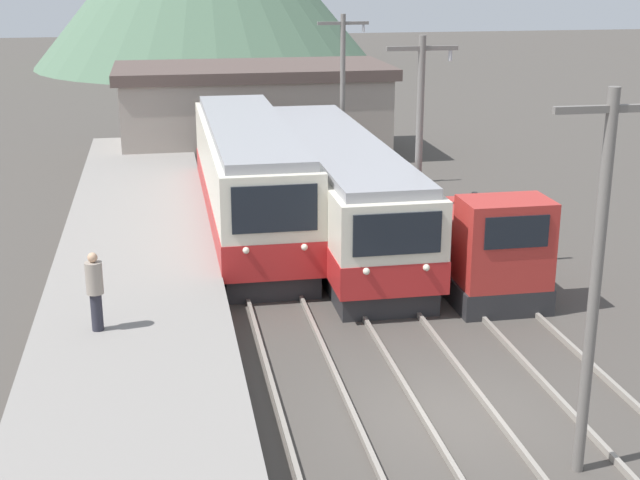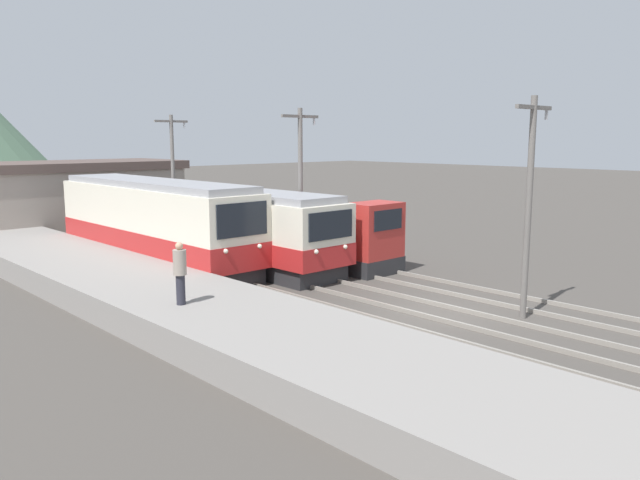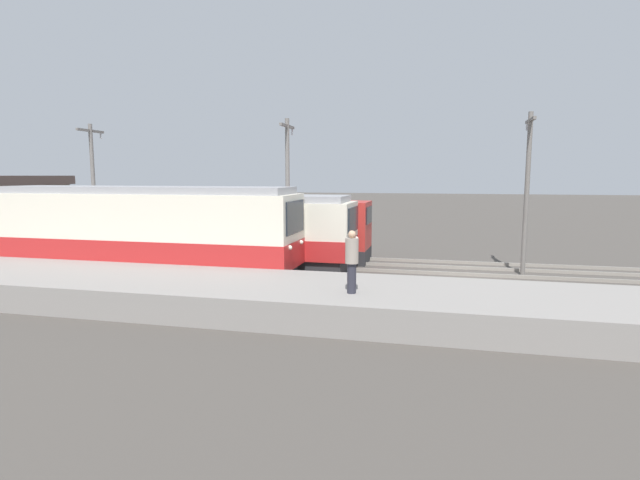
{
  "view_description": "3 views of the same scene",
  "coord_description": "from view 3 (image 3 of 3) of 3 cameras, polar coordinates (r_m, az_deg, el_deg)",
  "views": [
    {
      "loc": [
        -5.4,
        -15.37,
        8.77
      ],
      "look_at": [
        -1.29,
        7.3,
        1.57
      ],
      "focal_mm": 50.0,
      "sensor_mm": 36.0,
      "label": 1
    },
    {
      "loc": [
        -16.06,
        -11.76,
        5.62
      ],
      "look_at": [
        0.83,
        6.12,
        1.61
      ],
      "focal_mm": 35.0,
      "sensor_mm": 36.0,
      "label": 2
    },
    {
      "loc": [
        -20.91,
        1.25,
        4.27
      ],
      "look_at": [
        -1.25,
        5.99,
        1.65
      ],
      "focal_mm": 28.0,
      "sensor_mm": 36.0,
      "label": 3
    }
  ],
  "objects": [
    {
      "name": "track_right",
      "position": [
        24.51,
        16.28,
        -2.77
      ],
      "size": [
        1.54,
        60.0,
        0.14
      ],
      "color": "gray",
      "rests_on": "ground"
    },
    {
      "name": "platform_left",
      "position": [
        15.2,
        17.96,
        -7.54
      ],
      "size": [
        4.5,
        54.0,
        0.9
      ],
      "primitive_type": "cube",
      "color": "gray",
      "rests_on": "ground"
    },
    {
      "name": "commuter_train_center",
      "position": [
        23.89,
        -13.57,
        0.75
      ],
      "size": [
        2.84,
        14.59,
        3.4
      ],
      "color": "#28282B",
      "rests_on": "ground"
    },
    {
      "name": "commuter_train_left",
      "position": [
        21.99,
        -19.39,
        0.44
      ],
      "size": [
        2.84,
        13.17,
        3.82
      ],
      "color": "#28282B",
      "rests_on": "ground"
    },
    {
      "name": "person_on_platform",
      "position": [
        14.31,
        3.65,
        -2.19
      ],
      "size": [
        0.38,
        0.38,
        1.82
      ],
      "color": "#282833",
      "rests_on": "platform_left"
    },
    {
      "name": "catenary_mast_mid",
      "position": [
        23.69,
        -3.72,
        6.16
      ],
      "size": [
        2.0,
        0.2,
        6.9
      ],
      "color": "slate",
      "rests_on": "ground"
    },
    {
      "name": "ground_plane",
      "position": [
        21.38,
        16.66,
        -4.44
      ],
      "size": [
        200.0,
        200.0,
        0.0
      ],
      "primitive_type": "plane",
      "color": "#47423D"
    },
    {
      "name": "catenary_mast_far",
      "position": [
        28.66,
        -24.46,
        5.73
      ],
      "size": [
        2.0,
        0.2,
        6.9
      ],
      "color": "slate",
      "rests_on": "ground"
    },
    {
      "name": "catenary_mast_near",
      "position": [
        22.9,
        22.58,
        5.57
      ],
      "size": [
        2.0,
        0.2,
        6.9
      ],
      "color": "slate",
      "rests_on": "ground"
    },
    {
      "name": "track_left",
      "position": [
        18.83,
        17.08,
        -5.83
      ],
      "size": [
        1.54,
        60.0,
        0.14
      ],
      "color": "gray",
      "rests_on": "ground"
    },
    {
      "name": "track_center",
      "position": [
        21.56,
        16.64,
        -4.15
      ],
      "size": [
        1.54,
        60.0,
        0.14
      ],
      "color": "gray",
      "rests_on": "ground"
    },
    {
      "name": "shunting_locomotive",
      "position": [
        24.91,
        0.81,
        0.33
      ],
      "size": [
        2.4,
        4.74,
        3.0
      ],
      "color": "#28282B",
      "rests_on": "ground"
    }
  ]
}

